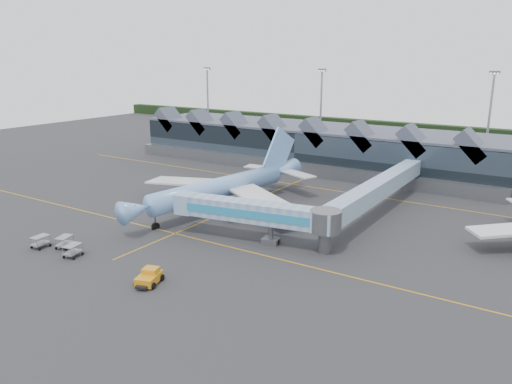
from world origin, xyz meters
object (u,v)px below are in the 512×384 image
Objects in this scene: pushback_tug at (149,277)px; jet_bridge at (264,215)px; main_airliner at (225,187)px; fuel_truck at (204,195)px.

jet_bridge is at bearing 58.78° from pushback_tug.
jet_bridge is at bearing -27.04° from main_airliner.
jet_bridge reaches higher than fuel_truck.
main_airliner is at bearing 134.25° from jet_bridge.
fuel_truck is (-18.96, 10.12, -2.29)m from jet_bridge.
fuel_truck is (-4.12, -0.62, -1.90)m from main_airliner.
pushback_tug is (10.60, -29.21, -3.06)m from main_airliner.
jet_bridge is at bearing -16.94° from fuel_truck.
main_airliner is 4.58m from fuel_truck.
pushback_tug is (-4.24, -18.47, -3.45)m from jet_bridge.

